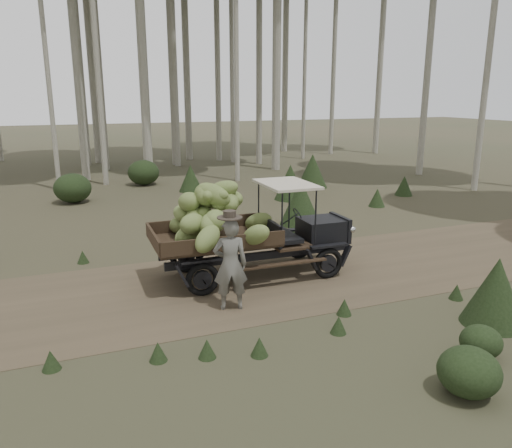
# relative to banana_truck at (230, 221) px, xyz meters

# --- Properties ---
(ground) EXTENTS (120.00, 120.00, 0.00)m
(ground) POSITION_rel_banana_truck_xyz_m (-1.55, -0.29, -1.26)
(ground) COLOR #473D2B
(ground) RESTS_ON ground
(dirt_track) EXTENTS (70.00, 4.00, 0.01)m
(dirt_track) POSITION_rel_banana_truck_xyz_m (-1.55, -0.29, -1.26)
(dirt_track) COLOR brown
(dirt_track) RESTS_ON ground
(banana_truck) EXTENTS (4.37, 2.32, 2.19)m
(banana_truck) POSITION_rel_banana_truck_xyz_m (0.00, 0.00, 0.00)
(banana_truck) COLOR black
(banana_truck) RESTS_ON ground
(farmer) EXTENTS (0.69, 0.54, 1.83)m
(farmer) POSITION_rel_banana_truck_xyz_m (-0.49, -1.43, -0.40)
(farmer) COLOR #616059
(farmer) RESTS_ON ground
(undergrowth) EXTENTS (22.25, 21.06, 1.40)m
(undergrowth) POSITION_rel_banana_truck_xyz_m (-2.52, 3.62, -0.72)
(undergrowth) COLOR #233319
(undergrowth) RESTS_ON ground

